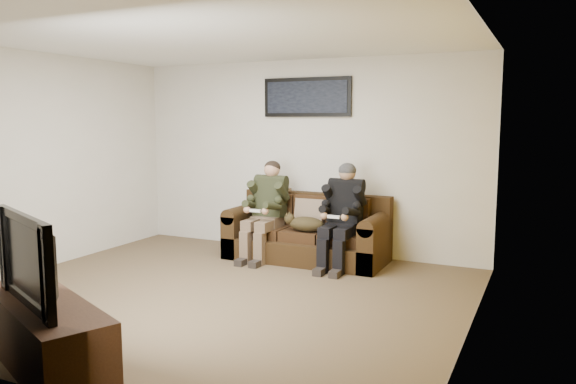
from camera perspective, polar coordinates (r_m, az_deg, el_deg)
The scene contains 16 objects.
floor at distance 5.94m, azimuth -7.32°, elevation -10.35°, with size 5.00×5.00×0.00m, color brown.
ceiling at distance 5.72m, azimuth -7.76°, elevation 15.33°, with size 5.00×5.00×0.00m, color silver.
wall_back at distance 7.67m, azimuth 1.60°, elevation 3.61°, with size 5.00×5.00×0.00m, color beige.
wall_front at distance 3.99m, azimuth -25.25°, elevation -0.55°, with size 5.00×5.00×0.00m, color beige.
wall_left at distance 7.34m, azimuth -24.21°, elevation 2.80°, with size 4.50×4.50×0.00m, color beige.
wall_right at distance 4.82m, azimuth 18.35°, elevation 1.02°, with size 4.50×4.50×0.00m, color beige.
accent_wall_right at distance 4.82m, azimuth 18.23°, elevation 1.03°, with size 4.50×4.50×0.00m, color #C29013.
sofa at distance 7.31m, azimuth 2.09°, elevation -4.38°, with size 2.04×0.88×0.83m.
throw_pillow at distance 7.29m, azimuth 2.22°, elevation -2.18°, with size 0.39×0.11×0.37m, color #7F6853.
throw_blanket at distance 7.71m, azimuth -1.36°, elevation 0.16°, with size 0.42×0.20×0.07m, color tan.
person_left at distance 7.31m, azimuth -2.21°, elevation -1.29°, with size 0.51×0.87×1.26m.
person_right at distance 6.89m, azimuth 5.56°, elevation -1.81°, with size 0.51×0.86×1.27m.
cat at distance 7.03m, azimuth 1.73°, elevation -3.23°, with size 0.66×0.26×0.24m.
framed_poster at distance 7.60m, azimuth 1.92°, elevation 9.61°, with size 1.25×0.05×0.52m.
tv_stand at distance 4.60m, azimuth -23.39°, elevation -13.07°, with size 1.55×0.50×0.49m, color #321C10.
television at distance 4.44m, azimuth -23.77°, elevation -6.09°, with size 1.15×0.15×0.66m, color black.
Camera 1 is at (3.06, -4.76, 1.80)m, focal length 35.00 mm.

